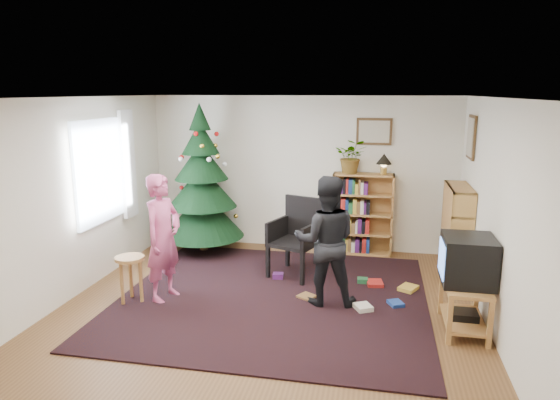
% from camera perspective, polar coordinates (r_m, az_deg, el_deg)
% --- Properties ---
extents(floor, '(5.00, 5.00, 0.00)m').
position_cam_1_polar(floor, '(6.19, -1.34, -12.18)').
color(floor, brown).
rests_on(floor, ground).
extents(ceiling, '(5.00, 5.00, 0.00)m').
position_cam_1_polar(ceiling, '(5.63, -1.47, 11.64)').
color(ceiling, white).
rests_on(ceiling, wall_back).
extents(wall_back, '(5.00, 0.02, 2.50)m').
position_cam_1_polar(wall_back, '(8.19, 2.44, 3.08)').
color(wall_back, silver).
rests_on(wall_back, floor).
extents(wall_front, '(5.00, 0.02, 2.50)m').
position_cam_1_polar(wall_front, '(3.50, -10.57, -10.05)').
color(wall_front, silver).
rests_on(wall_front, floor).
extents(wall_left, '(0.02, 5.00, 2.50)m').
position_cam_1_polar(wall_left, '(6.77, -22.51, 0.17)').
color(wall_left, silver).
rests_on(wall_left, floor).
extents(wall_right, '(0.02, 5.00, 2.50)m').
position_cam_1_polar(wall_right, '(5.79, 23.55, -1.88)').
color(wall_right, silver).
rests_on(wall_right, floor).
extents(rug, '(3.80, 3.60, 0.02)m').
position_cam_1_polar(rug, '(6.45, -0.75, -11.02)').
color(rug, black).
rests_on(rug, floor).
extents(window_pane, '(0.04, 1.20, 1.40)m').
position_cam_1_polar(window_pane, '(7.21, -19.86, 3.09)').
color(window_pane, silver).
rests_on(window_pane, wall_left).
extents(curtain, '(0.06, 0.35, 1.60)m').
position_cam_1_polar(curtain, '(7.79, -16.97, 3.93)').
color(curtain, silver).
rests_on(curtain, wall_left).
extents(picture_back, '(0.55, 0.03, 0.42)m').
position_cam_1_polar(picture_back, '(7.99, 10.71, 7.70)').
color(picture_back, '#4C3319').
rests_on(picture_back, wall_back).
extents(picture_right, '(0.03, 0.50, 0.60)m').
position_cam_1_polar(picture_right, '(7.37, 21.04, 6.72)').
color(picture_right, '#4C3319').
rests_on(picture_right, wall_right).
extents(christmas_tree, '(1.32, 1.32, 2.40)m').
position_cam_1_polar(christmas_tree, '(8.09, -8.89, 1.01)').
color(christmas_tree, '#3F2816').
rests_on(christmas_tree, rug).
extents(bookshelf_back, '(0.95, 0.30, 1.30)m').
position_cam_1_polar(bookshelf_back, '(8.06, 9.40, -1.48)').
color(bookshelf_back, '#B68641').
rests_on(bookshelf_back, floor).
extents(bookshelf_right, '(0.30, 0.95, 1.30)m').
position_cam_1_polar(bookshelf_right, '(7.36, 19.51, -3.38)').
color(bookshelf_right, '#B68641').
rests_on(bookshelf_right, floor).
extents(tv_stand, '(0.45, 0.82, 0.55)m').
position_cam_1_polar(tv_stand, '(5.89, 20.32, -10.91)').
color(tv_stand, '#B68641').
rests_on(tv_stand, floor).
extents(crt_tv, '(0.54, 0.58, 0.51)m').
position_cam_1_polar(crt_tv, '(5.72, 20.65, -6.43)').
color(crt_tv, black).
rests_on(crt_tv, tv_stand).
extents(armchair, '(0.77, 0.79, 1.10)m').
position_cam_1_polar(armchair, '(7.08, 1.86, -3.80)').
color(armchair, black).
rests_on(armchair, rug).
extents(stool, '(0.36, 0.36, 0.59)m').
position_cam_1_polar(stool, '(6.43, -16.74, -7.35)').
color(stool, '#B68641').
rests_on(stool, floor).
extents(person_standing, '(0.51, 0.66, 1.59)m').
position_cam_1_polar(person_standing, '(6.33, -13.21, -4.24)').
color(person_standing, '#BE4C7A').
rests_on(person_standing, rug).
extents(person_by_chair, '(0.85, 0.70, 1.60)m').
position_cam_1_polar(person_by_chair, '(6.06, 5.26, -4.69)').
color(person_by_chair, black).
rests_on(person_by_chair, rug).
extents(potted_plant, '(0.50, 0.44, 0.54)m').
position_cam_1_polar(potted_plant, '(7.91, 8.18, 4.95)').
color(potted_plant, gray).
rests_on(potted_plant, bookshelf_back).
extents(table_lamp, '(0.24, 0.24, 0.32)m').
position_cam_1_polar(table_lamp, '(7.90, 11.80, 4.46)').
color(table_lamp, '#A57F33').
rests_on(table_lamp, bookshelf_back).
extents(floor_clutter, '(1.96, 1.06, 0.08)m').
position_cam_1_polar(floor_clutter, '(6.64, 8.53, -10.18)').
color(floor_clutter, '#A51E19').
rests_on(floor_clutter, rug).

